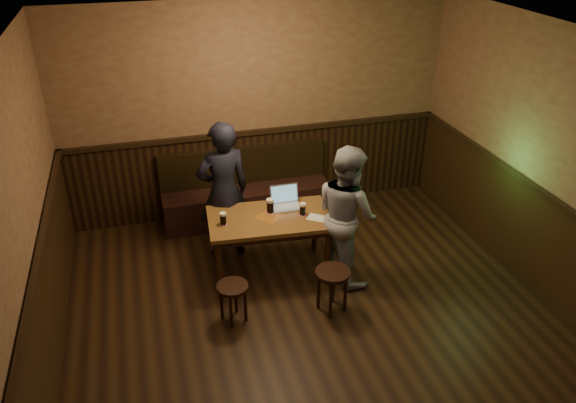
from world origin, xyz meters
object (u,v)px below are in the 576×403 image
(laptop, at_px, (286,201))
(person_grey, at_px, (346,214))
(stool_right, at_px, (333,279))
(bench, at_px, (247,197))
(pub_table, at_px, (270,224))
(stool_left, at_px, (233,292))
(person_suit, at_px, (223,192))
(pint_left, at_px, (223,219))
(pint_right, at_px, (303,209))
(pint_mid, at_px, (270,206))

(laptop, xyz_separation_m, person_grey, (0.55, -0.48, 0.01))
(stool_right, relative_size, laptop, 1.49)
(bench, height_order, pub_table, bench)
(stool_left, xyz_separation_m, laptop, (0.81, 0.93, 0.43))
(person_suit, bearing_deg, pint_left, 70.84)
(person_suit, bearing_deg, person_grey, 138.79)
(pub_table, relative_size, person_suit, 0.83)
(pub_table, bearing_deg, pint_right, -4.14)
(bench, bearing_deg, person_suit, -117.89)
(laptop, bearing_deg, person_suit, 156.31)
(person_grey, bearing_deg, laptop, 33.14)
(pint_mid, relative_size, person_grey, 0.11)
(pint_right, distance_m, person_suit, 0.96)
(pint_mid, height_order, person_suit, person_suit)
(pub_table, distance_m, pint_right, 0.41)
(pub_table, height_order, person_suit, person_suit)
(stool_right, relative_size, pint_mid, 2.89)
(person_suit, height_order, person_grey, person_suit)
(bench, bearing_deg, stool_right, -78.16)
(bench, distance_m, pint_left, 1.49)
(stool_left, bearing_deg, pub_table, 52.31)
(pub_table, height_order, pint_right, pint_right)
(pint_left, distance_m, pint_right, 0.88)
(pub_table, xyz_separation_m, stool_right, (0.45, -0.85, -0.23))
(bench, bearing_deg, pint_right, -74.75)
(pint_left, relative_size, pint_mid, 0.85)
(stool_right, xyz_separation_m, pint_left, (-0.96, 0.83, 0.40))
(bench, distance_m, stool_left, 2.09)
(pint_mid, bearing_deg, person_suit, 138.38)
(pint_mid, relative_size, pint_right, 1.17)
(bench, distance_m, stool_right, 2.18)
(pub_table, bearing_deg, stool_left, -122.92)
(laptop, bearing_deg, pint_mid, -152.33)
(stool_right, relative_size, person_grey, 0.31)
(stool_left, xyz_separation_m, pint_right, (0.93, 0.68, 0.45))
(bench, distance_m, pint_mid, 1.29)
(person_suit, distance_m, person_grey, 1.44)
(person_suit, bearing_deg, pint_right, 136.61)
(laptop, relative_size, person_suit, 0.19)
(pint_mid, bearing_deg, pint_left, -168.14)
(pub_table, relative_size, pint_right, 9.69)
(pint_mid, bearing_deg, stool_left, -126.07)
(bench, bearing_deg, pub_table, -90.00)
(bench, relative_size, pint_right, 15.16)
(pint_mid, relative_size, person_suit, 0.10)
(pint_left, distance_m, pint_mid, 0.56)
(laptop, bearing_deg, pub_table, -140.27)
(bench, xyz_separation_m, pub_table, (-0.00, -1.28, 0.31))
(laptop, height_order, person_grey, person_grey)
(pint_left, relative_size, person_suit, 0.09)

